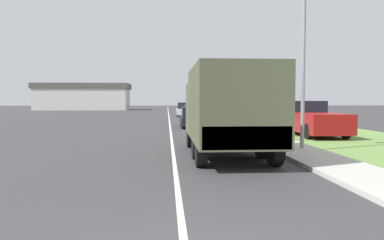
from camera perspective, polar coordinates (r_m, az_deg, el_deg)
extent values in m
plane|color=#38383A|center=(43.66, -3.55, 0.54)|extent=(180.00, 180.00, 0.00)
cube|color=silver|center=(43.66, -3.55, 0.54)|extent=(0.12, 120.00, 0.00)
cube|color=beige|center=(43.91, 2.33, 0.64)|extent=(1.80, 120.00, 0.12)
cube|color=#6B9347|center=(44.60, 7.96, 0.58)|extent=(7.00, 120.00, 0.02)
cube|color=#545B3D|center=(15.26, 3.80, 1.81)|extent=(2.43, 1.90, 1.97)
cube|color=#4C5138|center=(11.90, 5.97, 2.37)|extent=(2.43, 4.89, 2.35)
cube|color=#545B3D|center=(9.59, 8.39, -2.73)|extent=(2.31, 0.10, 0.60)
cube|color=red|center=(9.40, 2.98, -1.60)|extent=(0.12, 0.06, 0.12)
cube|color=red|center=(9.79, 13.65, -1.50)|extent=(0.12, 0.06, 0.12)
cylinder|color=black|center=(15.12, -0.18, -2.04)|extent=(0.30, 1.11, 1.11)
cylinder|color=black|center=(15.40, 7.77, -1.97)|extent=(0.30, 1.11, 1.11)
cylinder|color=black|center=(10.63, 1.37, -4.19)|extent=(0.30, 1.11, 1.11)
cylinder|color=black|center=(11.03, 12.52, -4.00)|extent=(0.30, 1.11, 1.11)
cylinder|color=black|center=(12.08, 0.74, -3.32)|extent=(0.30, 1.11, 1.11)
cylinder|color=black|center=(12.43, 10.61, -3.19)|extent=(0.30, 1.11, 1.11)
cube|color=black|center=(26.14, 0.21, -0.07)|extent=(1.78, 4.24, 0.60)
cube|color=black|center=(26.20, 0.20, 1.29)|extent=(1.56, 1.91, 0.64)
cylinder|color=black|center=(27.46, -1.63, -0.25)|extent=(0.20, 0.64, 0.64)
cylinder|color=black|center=(27.57, 1.64, -0.24)|extent=(0.20, 0.64, 0.64)
cylinder|color=black|center=(24.76, -1.39, -0.61)|extent=(0.20, 0.64, 0.64)
cylinder|color=black|center=(24.87, 2.24, -0.60)|extent=(0.20, 0.64, 0.64)
cube|color=silver|center=(35.36, 0.07, 0.76)|extent=(1.71, 3.91, 0.63)
cube|color=black|center=(35.42, 0.06, 1.81)|extent=(1.51, 1.76, 0.66)
cylinder|color=black|center=(36.57, -1.25, 0.57)|extent=(0.20, 0.64, 0.64)
cylinder|color=black|center=(36.67, 1.11, 0.57)|extent=(0.20, 0.64, 0.64)
cylinder|color=black|center=(34.08, -1.06, 0.38)|extent=(0.20, 0.64, 0.64)
cylinder|color=black|center=(34.18, 1.48, 0.39)|extent=(0.20, 0.64, 0.64)
cube|color=silver|center=(44.36, -1.16, 1.28)|extent=(1.78, 4.29, 0.72)
cube|color=black|center=(44.43, -1.17, 2.22)|extent=(1.57, 1.93, 0.73)
cylinder|color=black|center=(45.71, -2.23, 1.06)|extent=(0.20, 0.64, 0.64)
cylinder|color=black|center=(45.78, -0.25, 1.06)|extent=(0.20, 0.64, 0.64)
cylinder|color=black|center=(42.96, -2.13, 0.93)|extent=(0.20, 0.64, 0.64)
cylinder|color=black|center=(43.04, -0.02, 0.94)|extent=(0.20, 0.64, 0.64)
cube|color=maroon|center=(20.74, 18.01, -0.46)|extent=(2.08, 5.23, 0.87)
cube|color=black|center=(22.13, 16.58, 1.85)|extent=(1.92, 2.20, 0.74)
cube|color=maroon|center=(19.70, 19.22, 0.77)|extent=(2.08, 3.03, 0.12)
cylinder|color=black|center=(22.07, 14.11, -0.94)|extent=(0.24, 0.76, 0.76)
cylinder|color=black|center=(22.70, 18.54, -0.89)|extent=(0.24, 0.76, 0.76)
cylinder|color=black|center=(18.82, 17.34, -1.65)|extent=(0.24, 0.76, 0.76)
cylinder|color=black|center=(19.56, 22.39, -1.57)|extent=(0.24, 0.76, 0.76)
cylinder|color=gray|center=(14.40, 16.62, 9.66)|extent=(0.14, 0.14, 6.93)
cube|color=beige|center=(76.37, -16.18, 3.03)|extent=(17.19, 8.38, 4.10)
cube|color=#514C47|center=(76.42, -16.21, 4.95)|extent=(17.88, 8.71, 1.03)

